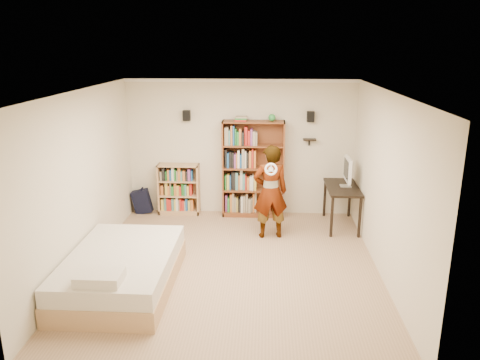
% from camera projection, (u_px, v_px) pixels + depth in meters
% --- Properties ---
extents(ground, '(4.50, 5.00, 0.01)m').
position_uv_depth(ground, '(232.00, 267.00, 7.29)').
color(ground, tan).
rests_on(ground, ground).
extents(room_shell, '(4.52, 5.02, 2.71)m').
position_uv_depth(room_shell, '(231.00, 157.00, 6.80)').
color(room_shell, beige).
rests_on(room_shell, ground).
extents(crown_molding, '(4.50, 5.00, 0.06)m').
position_uv_depth(crown_molding, '(231.00, 94.00, 6.54)').
color(crown_molding, white).
rests_on(crown_molding, room_shell).
extents(speaker_left, '(0.14, 0.12, 0.20)m').
position_uv_depth(speaker_left, '(187.00, 116.00, 9.09)').
color(speaker_left, black).
rests_on(speaker_left, room_shell).
extents(speaker_right, '(0.14, 0.12, 0.20)m').
position_uv_depth(speaker_right, '(311.00, 117.00, 8.96)').
color(speaker_right, black).
rests_on(speaker_right, room_shell).
extents(wall_shelf, '(0.25, 0.16, 0.02)m').
position_uv_depth(wall_shelf, '(310.00, 140.00, 9.09)').
color(wall_shelf, black).
rests_on(wall_shelf, room_shell).
extents(tall_bookshelf, '(1.21, 0.35, 1.92)m').
position_uv_depth(tall_bookshelf, '(253.00, 169.00, 9.23)').
color(tall_bookshelf, brown).
rests_on(tall_bookshelf, ground).
extents(low_bookshelf, '(0.82, 0.31, 1.03)m').
position_uv_depth(low_bookshelf, '(179.00, 189.00, 9.46)').
color(low_bookshelf, tan).
rests_on(low_bookshelf, ground).
extents(computer_desk, '(0.58, 1.15, 0.79)m').
position_uv_depth(computer_desk, '(341.00, 206.00, 8.82)').
color(computer_desk, black).
rests_on(computer_desk, ground).
extents(imac, '(0.17, 0.56, 0.55)m').
position_uv_depth(imac, '(346.00, 172.00, 8.63)').
color(imac, white).
rests_on(imac, computer_desk).
extents(daybed, '(1.44, 2.22, 0.65)m').
position_uv_depth(daybed, '(122.00, 266.00, 6.59)').
color(daybed, beige).
rests_on(daybed, ground).
extents(person, '(0.67, 0.50, 1.68)m').
position_uv_depth(person, '(270.00, 192.00, 8.21)').
color(person, black).
rests_on(person, ground).
extents(wii_wheel, '(0.21, 0.08, 0.22)m').
position_uv_depth(wii_wheel, '(271.00, 169.00, 7.77)').
color(wii_wheel, white).
rests_on(wii_wheel, person).
extents(navy_bag, '(0.38, 0.25, 0.50)m').
position_uv_depth(navy_bag, '(142.00, 201.00, 9.56)').
color(navy_bag, black).
rests_on(navy_bag, ground).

